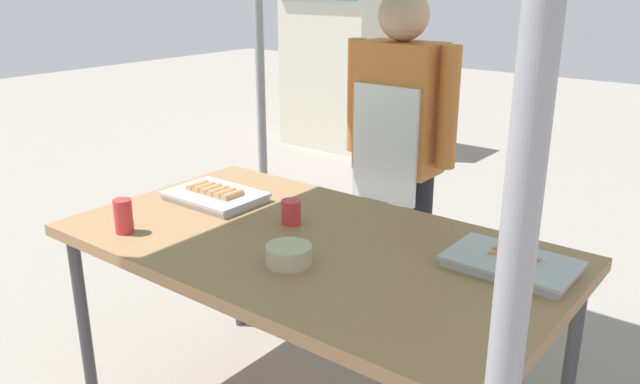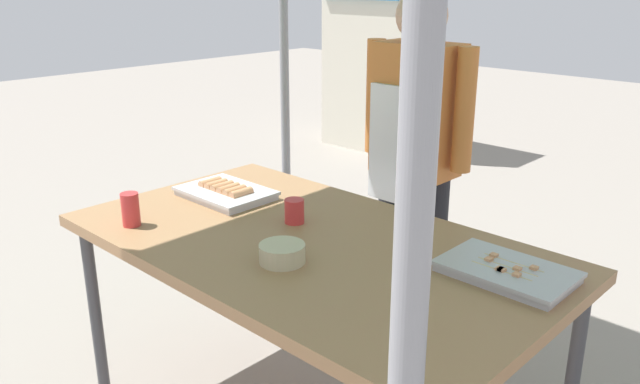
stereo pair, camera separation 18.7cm
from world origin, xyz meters
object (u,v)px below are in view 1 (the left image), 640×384
(tray_grilled_sausages, at_px, (215,195))
(neighbor_stall_left, at_px, (336,43))
(drink_cup_near_edge, at_px, (123,216))
(drink_cup_by_wok, at_px, (291,212))
(condiment_bowl, at_px, (289,255))
(tray_meat_skewers, at_px, (511,264))
(vendor_woman, at_px, (398,143))
(stall_table, at_px, (310,255))

(tray_grilled_sausages, height_order, neighbor_stall_left, neighbor_stall_left)
(drink_cup_near_edge, relative_size, neighbor_stall_left, 0.06)
(drink_cup_by_wok, bearing_deg, condiment_bowl, -50.81)
(tray_meat_skewers, xyz_separation_m, drink_cup_by_wok, (-0.73, -0.12, 0.03))
(tray_grilled_sausages, relative_size, tray_meat_skewers, 0.97)
(condiment_bowl, distance_m, drink_cup_near_edge, 0.60)
(condiment_bowl, bearing_deg, vendor_woman, 103.05)
(tray_grilled_sausages, xyz_separation_m, neighbor_stall_left, (-1.87, 3.27, 0.19))
(tray_meat_skewers, relative_size, condiment_bowl, 2.62)
(stall_table, xyz_separation_m, drink_cup_by_wok, (-0.14, 0.07, 0.09))
(tray_meat_skewers, height_order, drink_cup_by_wok, drink_cup_by_wok)
(drink_cup_near_edge, height_order, neighbor_stall_left, neighbor_stall_left)
(tray_meat_skewers, bearing_deg, neighbor_stall_left, 133.32)
(stall_table, relative_size, vendor_woman, 1.06)
(drink_cup_near_edge, bearing_deg, neighbor_stall_left, 116.95)
(stall_table, xyz_separation_m, condiment_bowl, (0.06, -0.17, 0.08))
(tray_meat_skewers, distance_m, condiment_bowl, 0.64)
(stall_table, xyz_separation_m, tray_grilled_sausages, (-0.52, 0.08, 0.07))
(tray_grilled_sausages, distance_m, vendor_woman, 0.81)
(tray_grilled_sausages, relative_size, vendor_woman, 0.23)
(tray_grilled_sausages, xyz_separation_m, vendor_woman, (0.36, 0.72, 0.11))
(vendor_woman, bearing_deg, drink_cup_by_wok, 91.86)
(tray_grilled_sausages, relative_size, condiment_bowl, 2.54)
(tray_meat_skewers, xyz_separation_m, vendor_woman, (-0.75, 0.61, 0.12))
(stall_table, bearing_deg, vendor_woman, 101.81)
(tray_grilled_sausages, xyz_separation_m, tray_meat_skewers, (1.11, 0.12, -0.00))
(stall_table, bearing_deg, drink_cup_near_edge, -148.32)
(tray_grilled_sausages, xyz_separation_m, drink_cup_by_wok, (0.38, -0.00, 0.02))
(tray_grilled_sausages, relative_size, drink_cup_by_wok, 4.18)
(drink_cup_by_wok, distance_m, neighbor_stall_left, 3.98)
(vendor_woman, bearing_deg, stall_table, 101.81)
(stall_table, bearing_deg, drink_cup_by_wok, 152.63)
(tray_grilled_sausages, distance_m, drink_cup_by_wok, 0.38)
(tray_grilled_sausages, distance_m, neighbor_stall_left, 3.78)
(vendor_woman, distance_m, neighbor_stall_left, 3.39)
(tray_grilled_sausages, bearing_deg, tray_meat_skewers, 5.92)
(condiment_bowl, bearing_deg, tray_meat_skewers, 34.69)
(stall_table, distance_m, condiment_bowl, 0.20)
(drink_cup_by_wok, bearing_deg, tray_grilled_sausages, 179.49)
(tray_meat_skewers, xyz_separation_m, condiment_bowl, (-0.53, -0.37, 0.01))
(vendor_woman, bearing_deg, condiment_bowl, 103.05)
(tray_grilled_sausages, xyz_separation_m, condiment_bowl, (0.58, -0.25, 0.01))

